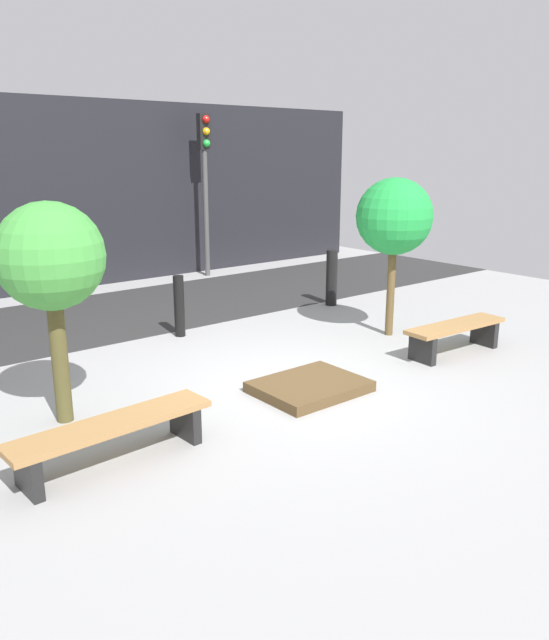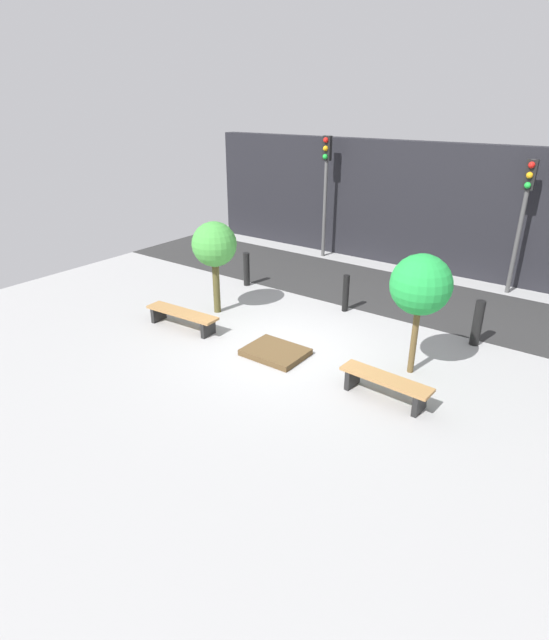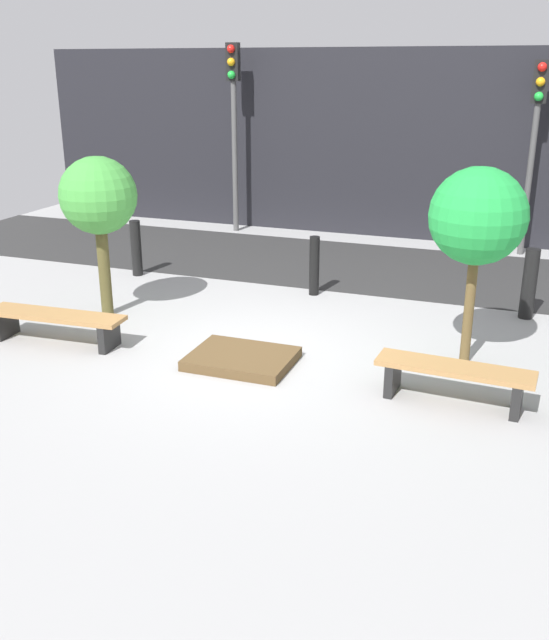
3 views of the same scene
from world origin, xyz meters
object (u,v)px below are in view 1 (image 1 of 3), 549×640
Objects in this scene: planter_bed at (310,387)px; bollard_center at (332,278)px; bench_right at (455,332)px; tree_behind_right_bench at (394,218)px; traffic_light_mid_west at (205,166)px; bollard_left at (179,306)px; bench_left at (113,432)px; tree_behind_left_bench at (50,259)px.

planter_bed is 4.60m from bollard_center.
tree_behind_right_bench is at bearing 93.30° from bench_right.
bollard_center reaches higher than bench_right.
bench_right is at bearing -93.55° from traffic_light_mid_west.
planter_bed is 1.32× the size of bollard_left.
bench_right is (5.34, -0.00, 0.01)m from bench_left.
tree_behind_left_bench is 5.35m from tree_behind_right_bench.
bollard_left is (-2.67, 2.06, -1.39)m from tree_behind_right_bench.
bench_right is 1.80× the size of bollard_left.
tree_behind_left_bench is at bearing 86.70° from bench_left.
tree_behind_right_bench reaches higher than bench_right.
bench_right is 3.39m from bollard_center.
traffic_light_mid_west reaches higher than tree_behind_right_bench.
bollard_left reaches higher than bench_left.
bench_right reaches higher than bench_left.
tree_behind_left_bench reaches higher than bench_right.
bench_right is 5.68m from tree_behind_left_bench.
bollard_left is 3.36m from bollard_center.
bench_right is 1.36× the size of planter_bed.
bollard_center is (0.68, 2.06, -1.35)m from tree_behind_right_bench.
tree_behind_right_bench is 2.34× the size of bollard_center.
bollard_left reaches higher than bench_right.
traffic_light_mid_west is at bearing 48.29° from bench_left.
traffic_light_mid_west is at bearing 66.28° from planter_bed.
tree_behind_right_bench reaches higher than bench_left.
traffic_light_mid_west reaches higher than bench_right.
tree_behind_right_bench reaches higher than bollard_center.
traffic_light_mid_west is (-0.23, 4.00, 2.02)m from bollard_center.
tree_behind_left_bench reaches higher than bollard_left.
bench_right is 0.71× the size of tree_behind_right_bench.
tree_behind_right_bench reaches higher than tree_behind_left_bench.
tree_behind_right_bench is 2.55m from bollard_center.
bollard_center is (6.03, 2.06, -1.26)m from tree_behind_left_bench.
tree_behind_right_bench is 0.67× the size of traffic_light_mid_west.
tree_behind_left_bench is at bearing 158.45° from planter_bed.
tree_behind_left_bench is (0.00, 1.26, 1.48)m from bench_left.
bollard_left is (2.67, 3.31, 0.18)m from bench_left.
bench_left is at bearing -128.41° from traffic_light_mid_west.
bollard_left is at bearing -128.00° from traffic_light_mid_west.
bench_right is 2.00m from tree_behind_right_bench.
bench_left reaches higher than planter_bed.
tree_behind_left_bench is at bearing 170.08° from bench_right.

